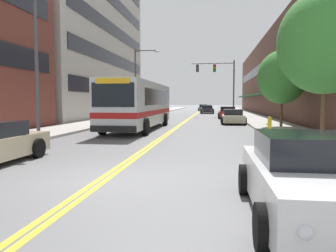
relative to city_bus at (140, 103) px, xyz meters
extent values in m
plane|color=slate|center=(2.39, 22.31, -1.80)|extent=(240.00, 240.00, 0.00)
cube|color=#B2ADA5|center=(-4.90, 22.31, -1.72)|extent=(3.57, 106.00, 0.15)
cube|color=#B2ADA5|center=(9.67, 22.31, -1.72)|extent=(3.57, 106.00, 0.15)
cube|color=yellow|center=(2.29, 22.31, -1.79)|extent=(0.14, 106.00, 0.01)
cube|color=yellow|center=(2.49, 22.31, -1.79)|extent=(0.14, 106.00, 0.01)
cube|color=#BCB7AD|center=(-12.93, 16.74, 10.42)|extent=(12.00, 28.64, 24.43)
cube|color=black|center=(-6.89, 16.74, 1.69)|extent=(0.08, 26.35, 1.40)
cube|color=black|center=(-6.89, 16.74, 5.18)|extent=(0.08, 26.35, 1.40)
cube|color=black|center=(-6.89, 16.74, 8.67)|extent=(0.08, 26.35, 1.40)
cube|color=black|center=(-6.89, 16.74, 12.16)|extent=(0.08, 26.35, 1.40)
cube|color=brown|center=(15.70, 22.31, 3.55)|extent=(8.00, 68.00, 10.69)
cube|color=#1E4C28|center=(11.15, 22.31, 1.10)|extent=(1.10, 61.20, 0.24)
cube|color=black|center=(11.66, 22.31, 4.83)|extent=(0.08, 61.20, 1.40)
cube|color=silver|center=(0.00, -0.11, -0.03)|extent=(2.49, 12.26, 2.83)
cube|color=#B21919|center=(0.00, -0.11, -0.60)|extent=(2.51, 12.28, 0.32)
cube|color=black|center=(0.00, 0.50, 0.42)|extent=(2.52, 9.56, 1.02)
cube|color=black|center=(0.00, -6.26, 0.48)|extent=(2.24, 0.04, 1.24)
cube|color=yellow|center=(0.00, -6.27, 1.18)|extent=(1.79, 0.06, 0.28)
cube|color=black|center=(0.00, -6.28, -1.27)|extent=(2.44, 0.08, 0.32)
cylinder|color=black|center=(-1.27, -4.28, -1.30)|extent=(0.30, 1.00, 1.00)
cylinder|color=black|center=(1.27, -4.28, -1.30)|extent=(0.30, 1.00, 1.00)
cylinder|color=black|center=(-1.27, 3.26, -1.30)|extent=(0.30, 1.00, 1.00)
cylinder|color=black|center=(1.27, 3.26, -1.30)|extent=(0.30, 1.00, 1.00)
cube|color=black|center=(-1.91, 10.34, -1.26)|extent=(1.82, 4.73, 0.74)
cube|color=black|center=(-1.91, 10.53, -0.62)|extent=(1.56, 2.08, 0.54)
cylinder|color=black|center=(-2.84, 8.87, -1.49)|extent=(0.22, 0.61, 0.61)
cylinder|color=black|center=(-0.98, 8.87, -1.49)|extent=(0.22, 0.61, 0.61)
cylinder|color=black|center=(-2.84, 11.81, -1.49)|extent=(0.22, 0.61, 0.61)
cylinder|color=black|center=(-0.98, 11.81, -1.49)|extent=(0.22, 0.61, 0.61)
sphere|color=silver|center=(-2.54, 7.96, -1.22)|extent=(0.16, 0.16, 0.16)
sphere|color=silver|center=(-1.27, 7.96, -1.22)|extent=(0.16, 0.16, 0.16)
cube|color=red|center=(-2.56, 12.71, -1.22)|extent=(0.18, 0.04, 0.10)
cube|color=red|center=(-1.25, 12.71, -1.22)|extent=(0.18, 0.04, 0.10)
cylinder|color=black|center=(-0.88, -11.98, -1.46)|extent=(0.22, 0.67, 0.67)
cube|color=red|center=(-2.57, -11.07, -1.25)|extent=(0.18, 0.04, 0.10)
cube|color=red|center=(-1.17, -11.07, -1.25)|extent=(0.18, 0.04, 0.10)
cube|color=white|center=(6.70, -16.82, -1.25)|extent=(1.85, 4.21, 0.75)
cube|color=black|center=(6.70, -16.65, -0.64)|extent=(1.59, 1.85, 0.48)
cylinder|color=black|center=(5.75, -18.12, -1.48)|extent=(0.22, 0.62, 0.62)
cylinder|color=black|center=(5.75, -15.51, -1.48)|extent=(0.22, 0.62, 0.62)
sphere|color=silver|center=(6.05, -18.94, -1.21)|extent=(0.16, 0.16, 0.16)
cube|color=red|center=(6.03, -14.70, -1.21)|extent=(0.18, 0.04, 0.10)
cube|color=red|center=(7.37, -14.70, -1.21)|extent=(0.18, 0.04, 0.10)
cube|color=maroon|center=(6.66, 15.21, -1.31)|extent=(1.87, 4.62, 0.64)
cube|color=black|center=(6.66, 15.40, -0.72)|extent=(1.61, 2.03, 0.52)
cylinder|color=black|center=(5.70, 13.78, -1.49)|extent=(0.22, 0.62, 0.62)
cylinder|color=black|center=(7.62, 13.78, -1.49)|extent=(0.22, 0.62, 0.62)
cylinder|color=black|center=(5.70, 16.64, -1.49)|extent=(0.22, 0.62, 0.62)
cylinder|color=black|center=(7.62, 16.64, -1.49)|extent=(0.22, 0.62, 0.62)
sphere|color=silver|center=(6.01, 12.88, -1.27)|extent=(0.16, 0.16, 0.16)
sphere|color=silver|center=(7.31, 12.88, -1.27)|extent=(0.16, 0.16, 0.16)
cube|color=red|center=(5.99, 17.53, -1.27)|extent=(0.18, 0.04, 0.10)
cube|color=red|center=(7.33, 17.53, -1.27)|extent=(0.18, 0.04, 0.10)
cube|color=beige|center=(6.75, 6.27, -1.33)|extent=(1.79, 4.15, 0.59)
cube|color=black|center=(6.75, 6.43, -0.80)|extent=(1.54, 1.82, 0.49)
cylinder|color=black|center=(5.84, 4.98, -1.49)|extent=(0.22, 0.61, 0.61)
cylinder|color=black|center=(7.67, 4.98, -1.49)|extent=(0.22, 0.61, 0.61)
cylinder|color=black|center=(5.84, 7.55, -1.49)|extent=(0.22, 0.61, 0.61)
cylinder|color=black|center=(7.67, 7.55, -1.49)|extent=(0.22, 0.61, 0.61)
sphere|color=silver|center=(6.13, 4.17, -1.30)|extent=(0.16, 0.16, 0.16)
sphere|color=silver|center=(7.38, 4.17, -1.30)|extent=(0.16, 0.16, 0.16)
cube|color=red|center=(6.11, 8.35, -1.30)|extent=(0.18, 0.04, 0.10)
cube|color=red|center=(7.40, 8.35, -1.30)|extent=(0.18, 0.04, 0.10)
cube|color=#232328|center=(4.12, 29.92, -1.29)|extent=(1.85, 4.22, 0.64)
cube|color=black|center=(4.12, 30.09, -0.75)|extent=(1.59, 1.86, 0.44)
cylinder|color=black|center=(3.17, 28.61, -1.46)|extent=(0.22, 0.67, 0.67)
cylinder|color=black|center=(5.06, 28.61, -1.46)|extent=(0.22, 0.67, 0.67)
cylinder|color=black|center=(3.17, 31.23, -1.46)|extent=(0.22, 0.67, 0.67)
cylinder|color=black|center=(5.06, 31.23, -1.46)|extent=(0.22, 0.67, 0.67)
sphere|color=silver|center=(3.47, 27.79, -1.26)|extent=(0.16, 0.16, 0.16)
sphere|color=silver|center=(4.76, 27.79, -1.26)|extent=(0.16, 0.16, 0.16)
cube|color=red|center=(3.45, 32.04, -1.26)|extent=(0.18, 0.04, 0.10)
cube|color=red|center=(4.78, 32.04, -1.26)|extent=(0.18, 0.04, 0.10)
cube|color=#475675|center=(3.05, 43.73, -1.32)|extent=(1.76, 4.10, 0.60)
cube|color=black|center=(3.05, 43.90, -0.76)|extent=(1.51, 1.80, 0.52)
cylinder|color=black|center=(2.15, 42.46, -1.49)|extent=(0.22, 0.62, 0.62)
cylinder|color=black|center=(3.95, 42.46, -1.49)|extent=(0.22, 0.62, 0.62)
cylinder|color=black|center=(2.15, 45.00, -1.49)|extent=(0.22, 0.62, 0.62)
cylinder|color=black|center=(3.95, 45.00, -1.49)|extent=(0.22, 0.62, 0.62)
sphere|color=silver|center=(2.43, 41.66, -1.29)|extent=(0.16, 0.16, 0.16)
sphere|color=silver|center=(3.66, 41.66, -1.29)|extent=(0.16, 0.16, 0.16)
cube|color=red|center=(2.41, 45.79, -1.29)|extent=(0.18, 0.04, 0.10)
cube|color=red|center=(3.68, 45.79, -1.29)|extent=(0.18, 0.04, 0.10)
cube|color=#B7B7BC|center=(3.84, 37.35, -1.33)|extent=(1.93, 4.20, 0.56)
cube|color=black|center=(3.84, 37.52, -0.79)|extent=(1.66, 1.85, 0.51)
cylinder|color=black|center=(2.85, 36.05, -1.45)|extent=(0.22, 0.68, 0.68)
cylinder|color=black|center=(4.83, 36.05, -1.45)|extent=(0.22, 0.68, 0.68)
cylinder|color=black|center=(2.85, 38.65, -1.45)|extent=(0.22, 0.68, 0.68)
cylinder|color=black|center=(4.83, 38.65, -1.45)|extent=(0.22, 0.68, 0.68)
sphere|color=silver|center=(3.16, 35.23, -1.30)|extent=(0.16, 0.16, 0.16)
sphere|color=silver|center=(4.51, 35.23, -1.30)|extent=(0.16, 0.16, 0.16)
cube|color=red|center=(3.14, 39.46, -1.30)|extent=(0.18, 0.04, 0.10)
cube|color=red|center=(4.53, 39.46, -1.30)|extent=(0.18, 0.04, 0.10)
cylinder|color=#47474C|center=(7.59, 19.90, 1.74)|extent=(0.18, 0.18, 7.08)
cylinder|color=#47474C|center=(4.89, 19.90, 4.93)|extent=(5.40, 0.11, 0.11)
cube|color=black|center=(5.16, 19.90, 4.33)|extent=(0.34, 0.26, 0.92)
sphere|color=red|center=(5.16, 19.74, 4.61)|extent=(0.18, 0.18, 0.18)
sphere|color=yellow|center=(5.16, 19.74, 4.33)|extent=(0.18, 0.18, 0.18)
sphere|color=green|center=(5.16, 19.74, 4.06)|extent=(0.18, 0.18, 0.18)
cylinder|color=black|center=(5.16, 19.90, 4.86)|extent=(0.02, 0.02, 0.14)
cube|color=black|center=(3.00, 19.90, 4.33)|extent=(0.34, 0.26, 0.92)
sphere|color=red|center=(3.00, 19.74, 4.61)|extent=(0.18, 0.18, 0.18)
sphere|color=yellow|center=(3.00, 19.74, 4.33)|extent=(0.18, 0.18, 0.18)
sphere|color=green|center=(3.00, 19.74, 4.06)|extent=(0.18, 0.18, 0.18)
cylinder|color=black|center=(3.00, 19.90, 4.86)|extent=(0.02, 0.02, 0.14)
cylinder|color=#47474C|center=(-2.91, -8.34, 2.02)|extent=(0.16, 0.16, 7.62)
cylinder|color=#47474C|center=(-2.91, 10.72, 1.82)|extent=(0.16, 0.16, 7.24)
cylinder|color=#47474C|center=(-1.81, 10.72, 5.29)|extent=(2.21, 0.10, 0.10)
ellipsoid|color=#B2B2B7|center=(-0.70, 10.72, 5.19)|extent=(0.56, 0.28, 0.20)
cylinder|color=brown|center=(9.30, -9.02, -0.39)|extent=(0.19, 0.19, 2.52)
ellipsoid|color=#387F33|center=(9.30, -9.02, 2.40)|extent=(3.61, 3.61, 3.97)
cylinder|color=brown|center=(9.88, 1.84, -0.62)|extent=(0.20, 0.20, 2.05)
ellipsoid|color=#387F33|center=(9.88, 1.84, 1.86)|extent=(3.44, 3.44, 3.78)
cylinder|color=yellow|center=(8.34, -2.75, -1.27)|extent=(0.22, 0.22, 0.76)
sphere|color=yellow|center=(8.34, -2.75, -0.83)|extent=(0.20, 0.20, 0.20)
cylinder|color=yellow|center=(8.19, -2.75, -1.18)|extent=(0.08, 0.10, 0.10)
camera|label=1|loc=(5.09, -22.41, 0.15)|focal=35.00mm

